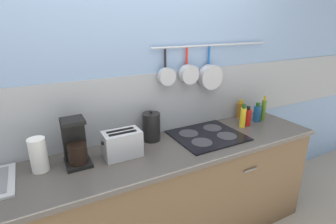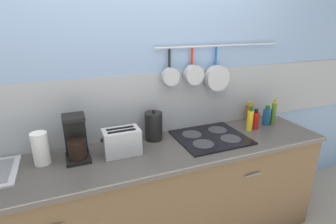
# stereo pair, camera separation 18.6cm
# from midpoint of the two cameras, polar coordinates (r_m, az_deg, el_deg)

# --- Properties ---
(wall_back) EXTENTS (7.20, 0.16, 2.60)m
(wall_back) POSITION_cam_midpoint_polar(r_m,az_deg,el_deg) (2.10, -10.17, 4.56)
(wall_back) COLOR #84A3CC
(wall_back) RESTS_ON ground_plane
(cabinet_base) EXTENTS (2.81, 0.59, 0.85)m
(cabinet_base) POSITION_cam_midpoint_polar(r_m,az_deg,el_deg) (2.19, -5.81, -19.57)
(cabinet_base) COLOR brown
(cabinet_base) RESTS_ON ground_plane
(countertop) EXTENTS (2.85, 0.61, 0.03)m
(countertop) POSITION_cam_midpoint_polar(r_m,az_deg,el_deg) (1.94, -6.25, -9.34)
(countertop) COLOR #4C4742
(countertop) RESTS_ON cabinet_base
(paper_towel_roll) EXTENTS (0.11, 0.11, 0.22)m
(paper_towel_roll) POSITION_cam_midpoint_polar(r_m,az_deg,el_deg) (1.90, -28.98, -8.23)
(paper_towel_roll) COLOR white
(paper_towel_roll) RESTS_ON countertop
(coffee_maker) EXTENTS (0.16, 0.19, 0.32)m
(coffee_maker) POSITION_cam_midpoint_polar(r_m,az_deg,el_deg) (1.88, -22.24, -6.72)
(coffee_maker) COLOR black
(coffee_maker) RESTS_ON countertop
(toaster) EXTENTS (0.28, 0.16, 0.19)m
(toaster) POSITION_cam_midpoint_polar(r_m,az_deg,el_deg) (1.89, -12.76, -6.85)
(toaster) COLOR #B7BABF
(toaster) RESTS_ON countertop
(kettle) EXTENTS (0.14, 0.14, 0.25)m
(kettle) POSITION_cam_midpoint_polar(r_m,az_deg,el_deg) (2.09, -6.21, -3.26)
(kettle) COLOR black
(kettle) RESTS_ON countertop
(cooktop) EXTENTS (0.56, 0.49, 0.01)m
(cooktop) POSITION_cam_midpoint_polar(r_m,az_deg,el_deg) (2.20, 6.18, -5.12)
(cooktop) COLOR black
(cooktop) RESTS_ON countertop
(bottle_dish_soap) EXTENTS (0.05, 0.05, 0.22)m
(bottle_dish_soap) POSITION_cam_midpoint_polar(r_m,az_deg,el_deg) (2.40, 13.90, -1.11)
(bottle_dish_soap) COLOR yellow
(bottle_dish_soap) RESTS_ON countertop
(bottle_olive_oil) EXTENTS (0.06, 0.06, 0.18)m
(bottle_olive_oil) POSITION_cam_midpoint_polar(r_m,az_deg,el_deg) (2.46, 14.88, -1.09)
(bottle_olive_oil) COLOR red
(bottle_olive_oil) RESTS_ON countertop
(bottle_sesame_oil) EXTENTS (0.07, 0.07, 0.19)m
(bottle_sesame_oil) POSITION_cam_midpoint_polar(r_m,az_deg,el_deg) (2.63, 13.55, 0.40)
(bottle_sesame_oil) COLOR #8C5919
(bottle_sesame_oil) RESTS_ON countertop
(bottle_vinegar) EXTENTS (0.07, 0.07, 0.18)m
(bottle_vinegar) POSITION_cam_midpoint_polar(r_m,az_deg,el_deg) (2.59, 16.92, -0.24)
(bottle_vinegar) COLOR navy
(bottle_vinegar) RESTS_ON countertop
(bottle_hot_sauce) EXTENTS (0.04, 0.04, 0.24)m
(bottle_hot_sauce) POSITION_cam_midpoint_polar(r_m,az_deg,el_deg) (2.63, 18.18, 0.47)
(bottle_hot_sauce) COLOR #4C721E
(bottle_hot_sauce) RESTS_ON countertop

